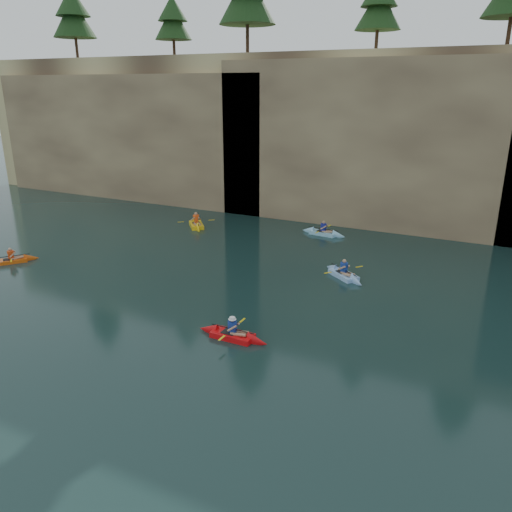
% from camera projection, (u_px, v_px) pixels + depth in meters
% --- Properties ---
extents(ground, '(160.00, 160.00, 0.00)m').
position_uv_depth(ground, '(166.00, 388.00, 16.24)').
color(ground, black).
rests_on(ground, ground).
extents(cliff, '(70.00, 16.00, 12.00)m').
position_uv_depth(cliff, '(385.00, 129.00, 39.74)').
color(cliff, tan).
rests_on(cliff, ground).
extents(cliff_slab_west, '(26.00, 2.40, 10.56)m').
position_uv_depth(cliff_slab_west, '(127.00, 136.00, 42.06)').
color(cliff_slab_west, tan).
rests_on(cliff_slab_west, ground).
extents(cliff_slab_center, '(24.00, 2.40, 11.40)m').
position_uv_depth(cliff_slab_center, '(391.00, 144.00, 32.73)').
color(cliff_slab_center, tan).
rests_on(cliff_slab_center, ground).
extents(sea_cave_west, '(4.50, 1.00, 4.00)m').
position_uv_depth(sea_cave_west, '(144.00, 178.00, 41.74)').
color(sea_cave_west, black).
rests_on(sea_cave_west, ground).
extents(sea_cave_center, '(3.50, 1.00, 3.20)m').
position_uv_depth(sea_cave_center, '(300.00, 198.00, 36.02)').
color(sea_cave_center, black).
rests_on(sea_cave_center, ground).
extents(main_kayaker, '(3.01, 2.07, 1.11)m').
position_uv_depth(main_kayaker, '(233.00, 335.00, 19.39)').
color(main_kayaker, red).
rests_on(main_kayaker, ground).
extents(kayaker_orange, '(2.25, 2.59, 1.06)m').
position_uv_depth(kayaker_orange, '(12.00, 260.00, 27.68)').
color(kayaker_orange, '#E1540E').
rests_on(kayaker_orange, ground).
extents(kayaker_ltblue_near, '(2.86, 2.43, 1.20)m').
position_uv_depth(kayaker_ltblue_near, '(344.00, 274.00, 25.57)').
color(kayaker_ltblue_near, '#95C2FA').
rests_on(kayaker_ltblue_near, ground).
extents(kayaker_yellow, '(2.66, 2.95, 1.31)m').
position_uv_depth(kayaker_yellow, '(196.00, 225.00, 34.61)').
color(kayaker_yellow, yellow).
rests_on(kayaker_yellow, ground).
extents(kayaker_ltblue_mid, '(3.16, 2.33, 1.18)m').
position_uv_depth(kayaker_ltblue_mid, '(323.00, 233.00, 32.80)').
color(kayaker_ltblue_mid, '#91D3F3').
rests_on(kayaker_ltblue_mid, ground).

